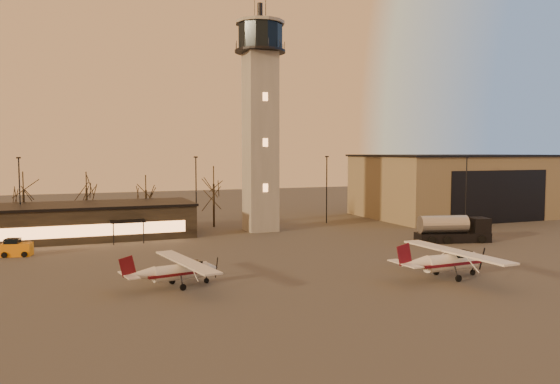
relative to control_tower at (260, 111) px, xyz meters
name	(u,v)px	position (x,y,z in m)	size (l,w,h in m)	color
ground	(376,278)	(0.00, -30.00, -16.33)	(220.00, 220.00, 0.00)	#3D3A38
control_tower	(260,111)	(0.00, 0.00, 0.00)	(6.80, 6.80, 32.60)	gray
hangar	(456,185)	(36.00, 3.98, -11.17)	(30.60, 20.60, 10.30)	#7E6C52
terminal	(90,221)	(-21.99, 1.98, -14.17)	(25.40, 12.20, 4.30)	black
light_poles	(262,191)	(0.50, 1.00, -10.92)	(58.50, 12.25, 10.14)	black
tree_row	(149,186)	(-13.70, 9.16, -10.39)	(37.20, 9.20, 8.80)	black
cessna_front	(452,265)	(5.95, -32.41, -15.18)	(9.65, 12.19, 3.36)	white
cessna_rear	(182,274)	(-16.14, -26.99, -15.32)	(8.52, 10.72, 2.95)	silver
fuel_truck	(452,231)	(18.23, -17.29, -15.05)	(9.07, 4.53, 3.24)	black
service_cart	(16,249)	(-29.63, -8.00, -15.62)	(3.18, 2.38, 1.84)	orange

